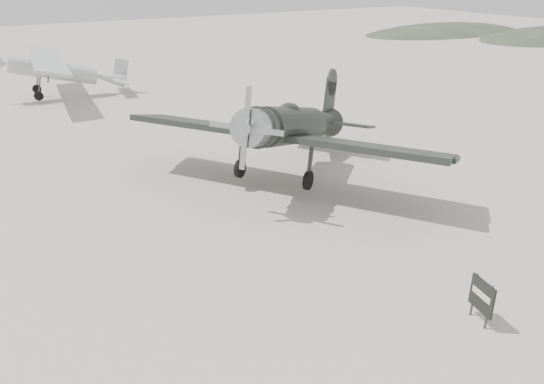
{
  "coord_description": "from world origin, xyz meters",
  "views": [
    {
      "loc": [
        -10.44,
        -13.89,
        8.85
      ],
      "look_at": [
        -1.72,
        0.71,
        1.5
      ],
      "focal_mm": 35.0,
      "sensor_mm": 36.0,
      "label": 1
    }
  ],
  "objects": [
    {
      "name": "ground",
      "position": [
        0.0,
        0.0,
        0.0
      ],
      "size": [
        160.0,
        160.0,
        0.0
      ],
      "primitive_type": "plane",
      "color": "gray",
      "rests_on": "ground"
    },
    {
      "name": "sign_board",
      "position": [
        0.3,
        -6.68,
        0.79
      ],
      "size": [
        0.28,
        0.9,
        1.32
      ],
      "rotation": [
        0.0,
        0.0,
        -0.24
      ],
      "color": "#333333",
      "rests_on": "ground"
    },
    {
      "name": "highwing_monoplane",
      "position": [
        -4.07,
        25.99,
        2.19
      ],
      "size": [
        8.78,
        12.35,
        3.49
      ],
      "rotation": [
        0.0,
        0.23,
        -0.1
      ],
      "color": "#ABAEB0",
      "rests_on": "ground"
    },
    {
      "name": "lowwing_monoplane",
      "position": [
        1.76,
        4.67,
        2.37
      ],
      "size": [
        11.25,
        12.74,
        4.47
      ],
      "rotation": [
        0.0,
        0.24,
        0.59
      ],
      "color": "black",
      "rests_on": "ground"
    },
    {
      "name": "hill_northeast",
      "position": [
        50.0,
        40.0,
        0.0
      ],
      "size": [
        32.0,
        16.0,
        5.2
      ],
      "primitive_type": "ellipsoid",
      "color": "#2D3728",
      "rests_on": "ground"
    }
  ]
}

